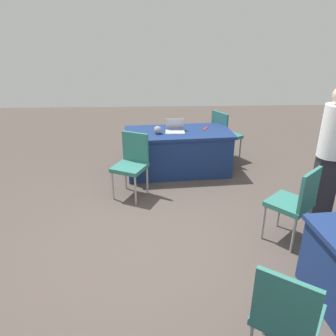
% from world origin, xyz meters
% --- Properties ---
extents(ground_plane, '(14.40, 14.40, 0.00)m').
position_xyz_m(ground_plane, '(0.00, 0.00, 0.00)').
color(ground_plane, '#4C423D').
extents(table_foreground, '(1.87, 1.01, 0.74)m').
position_xyz_m(table_foreground, '(-0.42, -2.19, 0.37)').
color(table_foreground, navy).
rests_on(table_foreground, ground).
extents(chair_near_front, '(0.60, 0.60, 0.95)m').
position_xyz_m(chair_near_front, '(-1.32, -2.69, 0.54)').
color(chair_near_front, '#9E9993').
rests_on(chair_near_front, ground).
extents(chair_tucked_left, '(0.61, 0.61, 0.98)m').
position_xyz_m(chair_tucked_left, '(-0.92, 1.54, 0.57)').
color(chair_tucked_left, '#9E9993').
rests_on(chair_tucked_left, ground).
extents(chair_tucked_right, '(0.59, 0.59, 0.95)m').
position_xyz_m(chair_tucked_right, '(0.33, -1.35, 0.55)').
color(chair_tucked_right, '#9E9993').
rests_on(chair_tucked_right, ground).
extents(chair_aisle, '(0.62, 0.62, 0.97)m').
position_xyz_m(chair_aisle, '(-1.63, -0.06, 0.56)').
color(chair_aisle, '#9E9993').
rests_on(chair_aisle, ground).
extents(person_attendee_browsing, '(0.37, 0.37, 1.75)m').
position_xyz_m(person_attendee_browsing, '(-2.27, -0.68, 0.98)').
color(person_attendee_browsing, '#26262D').
rests_on(person_attendee_browsing, ground).
extents(laptop_silver, '(0.33, 0.30, 0.21)m').
position_xyz_m(laptop_silver, '(-0.36, -2.16, 0.78)').
color(laptop_silver, silver).
rests_on(laptop_silver, table_foreground).
extents(yarn_ball, '(0.13, 0.13, 0.13)m').
position_xyz_m(yarn_ball, '(-0.07, -2.06, 0.81)').
color(yarn_ball, gray).
rests_on(yarn_ball, table_foreground).
extents(scissors_red, '(0.12, 0.17, 0.01)m').
position_xyz_m(scissors_red, '(-0.90, -2.31, 0.75)').
color(scissors_red, red).
rests_on(scissors_red, table_foreground).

